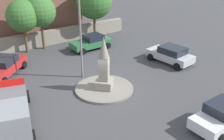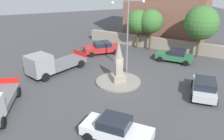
{
  "view_description": "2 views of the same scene",
  "coord_description": "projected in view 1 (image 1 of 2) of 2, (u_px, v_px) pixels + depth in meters",
  "views": [
    {
      "loc": [
        17.07,
        3.97,
        9.75
      ],
      "look_at": [
        -0.93,
        0.39,
        1.18
      ],
      "focal_mm": 43.93,
      "sensor_mm": 36.0,
      "label": 1
    },
    {
      "loc": [
        7.0,
        19.44,
        10.15
      ],
      "look_at": [
        0.52,
        -0.34,
        1.19
      ],
      "focal_mm": 38.88,
      "sensor_mm": 36.0,
      "label": 2
    }
  ],
  "objects": [
    {
      "name": "tree_mid_cluster",
      "position": [
        40.0,
        12.0,
        26.11
      ],
      "size": [
        3.0,
        3.0,
        5.27
      ],
      "color": "brown",
      "rests_on": "ground"
    },
    {
      "name": "truck_grey_near_island",
      "position": [
        9.0,
        117.0,
        14.97
      ],
      "size": [
        6.51,
        5.07,
        2.3
      ],
      "color": "gray",
      "rests_on": "ground"
    },
    {
      "name": "monument",
      "position": [
        104.0,
        67.0,
        19.25
      ],
      "size": [
        1.19,
        1.19,
        3.87
      ],
      "color": "gray",
      "rests_on": "traffic_island"
    },
    {
      "name": "car_green_parked_left",
      "position": [
        92.0,
        42.0,
        27.33
      ],
      "size": [
        4.16,
        4.06,
        1.45
      ],
      "color": "#2D6B42",
      "rests_on": "ground"
    },
    {
      "name": "ground_plane",
      "position": [
        104.0,
        89.0,
        20.0
      ],
      "size": [
        80.0,
        80.0,
        0.0
      ],
      "primitive_type": "plane",
      "color": "#424244"
    },
    {
      "name": "car_silver_parked_right",
      "position": [
        171.0,
        54.0,
        24.18
      ],
      "size": [
        3.88,
        4.38,
        1.51
      ],
      "color": "#B7BABF",
      "rests_on": "ground"
    },
    {
      "name": "traffic_island",
      "position": [
        104.0,
        89.0,
        19.97
      ],
      "size": [
        4.25,
        4.25,
        0.16
      ],
      "primitive_type": "cylinder",
      "color": "gray",
      "rests_on": "ground"
    },
    {
      "name": "car_white_far_side",
      "position": [
        224.0,
        114.0,
        15.74
      ],
      "size": [
        4.48,
        4.29,
        1.55
      ],
      "color": "silver",
      "rests_on": "ground"
    },
    {
      "name": "stone_boundary_wall",
      "position": [
        44.0,
        38.0,
        28.37
      ],
      "size": [
        14.21,
        14.08,
        1.46
      ],
      "primitive_type": "cube",
      "rotation": [
        0.0,
        0.0,
        5.5
      ],
      "color": "gray",
      "rests_on": "ground"
    },
    {
      "name": "tree_near_wall",
      "position": [
        23.0,
        16.0,
        25.31
      ],
      "size": [
        3.01,
        3.01,
        5.1
      ],
      "color": "brown",
      "rests_on": "ground"
    },
    {
      "name": "tree_far_corner",
      "position": [
        94.0,
        1.0,
        28.98
      ],
      "size": [
        3.92,
        3.92,
        6.11
      ],
      "color": "brown",
      "rests_on": "ground"
    },
    {
      "name": "car_red_approaching",
      "position": [
        4.0,
        66.0,
        21.89
      ],
      "size": [
        4.43,
        2.01,
        1.47
      ],
      "color": "#B22323",
      "rests_on": "ground"
    },
    {
      "name": "streetlamp",
      "position": [
        80.0,
        21.0,
        19.93
      ],
      "size": [
        3.37,
        0.28,
        7.51
      ],
      "color": "slate",
      "rests_on": "ground"
    }
  ]
}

